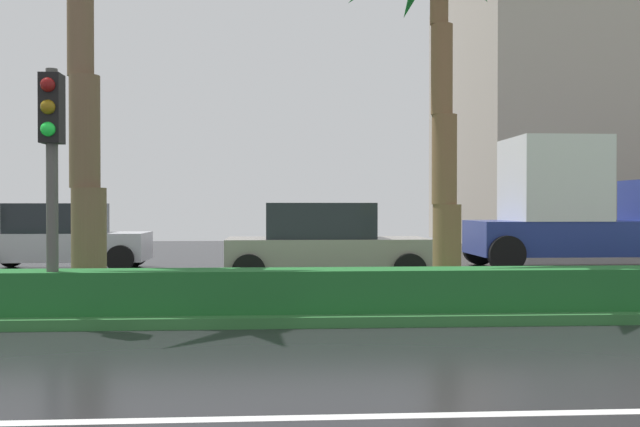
# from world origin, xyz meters

# --- Properties ---
(traffic_signal_median_right) EXTENTS (0.28, 0.43, 3.40)m
(traffic_signal_median_right) POSITION_xyz_m (2.84, 6.45, 2.49)
(traffic_signal_median_right) COLOR #4C4C47
(traffic_signal_median_right) RESTS_ON median_strip
(car_in_traffic_second) EXTENTS (4.30, 2.02, 1.72)m
(car_in_traffic_second) POSITION_xyz_m (0.36, 15.22, 0.83)
(car_in_traffic_second) COLOR silver
(car_in_traffic_second) RESTS_ON ground_plane
(car_in_traffic_third) EXTENTS (4.30, 2.02, 1.72)m
(car_in_traffic_third) POSITION_xyz_m (6.97, 11.78, 0.83)
(car_in_traffic_third) COLOR gray
(car_in_traffic_third) RESTS_ON ground_plane
(box_truck_lead) EXTENTS (6.40, 2.64, 3.46)m
(box_truck_lead) POSITION_xyz_m (14.27, 14.88, 1.55)
(box_truck_lead) COLOR navy
(box_truck_lead) RESTS_ON ground_plane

